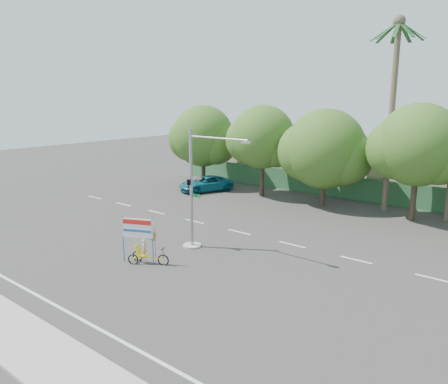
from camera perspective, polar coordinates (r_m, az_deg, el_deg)
The scene contains 12 objects.
ground at distance 21.99m, azimuth -6.57°, elevation -11.13°, with size 120.00×120.00×0.00m, color #33302D.
sidewalk_near at distance 18.12m, azimuth -24.55°, elevation -17.46°, with size 50.00×2.40×0.12m, color gray.
fence at distance 39.15m, azimuth 16.38°, elevation 0.46°, with size 38.00×0.08×2.00m, color #336B3D.
building_left at distance 47.41m, azimuth 7.40°, elevation 4.10°, with size 12.00×8.00×4.00m, color #B4A98F.
tree_far_left at distance 43.09m, azimuth -2.80°, elevation 7.06°, with size 7.14×6.00×7.96m.
tree_left at distance 38.78m, azimuth 5.01°, elevation 6.88°, with size 6.66×5.60×8.07m.
tree_center at distance 35.86m, azimuth 12.99°, elevation 5.22°, with size 7.62×6.40×7.85m.
tree_right at distance 33.33m, azimuth 23.95°, elevation 5.29°, with size 6.90×5.80×8.36m.
palm_short at distance 35.29m, azimuth 21.23°, elevation 11.76°, with size 3.73×3.79×14.45m.
traffic_signal at distance 25.24m, azimuth -3.80°, elevation -0.99°, with size 4.72×1.10×7.00m.
trike_billboard at distance 23.72m, azimuth -10.62°, elevation -6.78°, with size 2.43×1.26×2.59m.
pickup_truck at distance 41.08m, azimuth -2.39°, elevation 1.09°, with size 2.36×5.11×1.42m, color #106476.
Camera 1 is at (14.50, -14.03, 8.74)m, focal length 35.00 mm.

